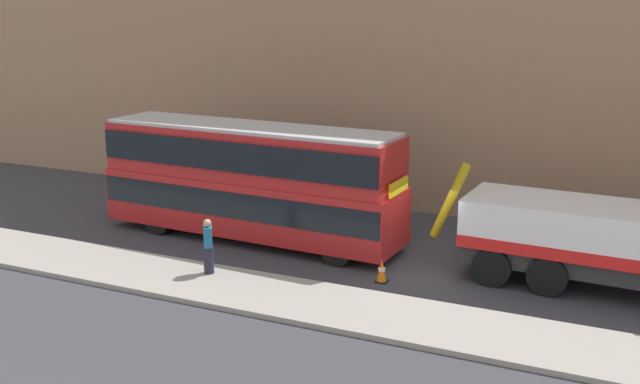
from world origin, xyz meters
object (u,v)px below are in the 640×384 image
Objects in this scene: double_decker_bus at (250,178)px; traffic_cone_near_bus at (382,271)px; recovery_tow_truck at (638,237)px; pedestrian_onlooker at (208,247)px.

double_decker_bus is 6.28m from traffic_cone_near_bus.
pedestrian_onlooker is at bearing -159.09° from recovery_tow_truck.
double_decker_bus is (-12.52, 0.02, 0.47)m from recovery_tow_truck.
pedestrian_onlooker reaches higher than traffic_cone_near_bus.
double_decker_bus is at bearing -177.34° from recovery_tow_truck.
pedestrian_onlooker is at bearing -159.18° from traffic_cone_near_bus.
traffic_cone_near_bus is at bearing -161.04° from recovery_tow_truck.
double_decker_bus reaches higher than pedestrian_onlooker.
pedestrian_onlooker is at bearing -76.42° from double_decker_bus.
recovery_tow_truck is 0.92× the size of double_decker_bus.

